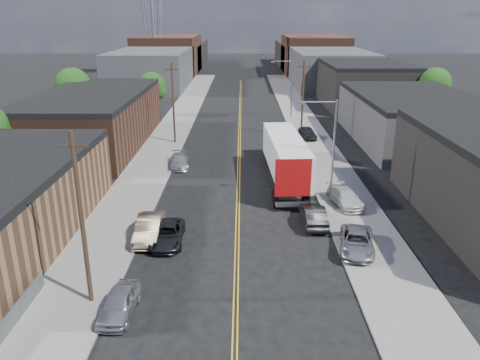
{
  "coord_description": "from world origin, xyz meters",
  "views": [
    {
      "loc": [
        0.35,
        -12.71,
        15.45
      ],
      "look_at": [
        0.18,
        23.84,
        2.5
      ],
      "focal_mm": 35.0,
      "sensor_mm": 36.0,
      "label": 1
    }
  ],
  "objects_px": {
    "semi_truck": "(284,153)",
    "car_left_c": "(167,234)",
    "car_left_b": "(149,229)",
    "car_left_d": "(179,161)",
    "car_right_oncoming": "(313,215)",
    "car_right_lot_c": "(307,133)",
    "car_right_lot_a": "(357,242)",
    "car_right_lot_b": "(345,198)",
    "car_left_a": "(119,303)"
  },
  "relations": [
    {
      "from": "semi_truck",
      "to": "car_left_c",
      "type": "xyz_separation_m",
      "value": [
        -9.5,
        -14.29,
        -1.91
      ]
    },
    {
      "from": "car_left_b",
      "to": "car_left_d",
      "type": "relative_size",
      "value": 1.09
    },
    {
      "from": "car_right_oncoming",
      "to": "car_right_lot_c",
      "type": "bearing_deg",
      "value": -97.79
    },
    {
      "from": "semi_truck",
      "to": "car_right_lot_c",
      "type": "distance_m",
      "value": 15.99
    },
    {
      "from": "car_left_b",
      "to": "car_right_lot_a",
      "type": "distance_m",
      "value": 14.74
    },
    {
      "from": "semi_truck",
      "to": "car_right_oncoming",
      "type": "xyz_separation_m",
      "value": [
        1.39,
        -11.14,
        -1.81
      ]
    },
    {
      "from": "car_left_c",
      "to": "car_left_d",
      "type": "bearing_deg",
      "value": 92.4
    },
    {
      "from": "car_left_c",
      "to": "car_left_d",
      "type": "xyz_separation_m",
      "value": [
        -1.4,
        17.71,
        -0.02
      ]
    },
    {
      "from": "car_left_c",
      "to": "car_right_oncoming",
      "type": "distance_m",
      "value": 11.34
    },
    {
      "from": "car_right_oncoming",
      "to": "car_right_lot_b",
      "type": "bearing_deg",
      "value": -133.05
    },
    {
      "from": "car_right_lot_a",
      "to": "car_right_lot_b",
      "type": "height_order",
      "value": "car_right_lot_b"
    },
    {
      "from": "car_right_oncoming",
      "to": "car_right_lot_a",
      "type": "xyz_separation_m",
      "value": [
        2.31,
        -4.54,
        0.05
      ]
    },
    {
      "from": "car_left_b",
      "to": "car_right_lot_b",
      "type": "xyz_separation_m",
      "value": [
        15.49,
        6.13,
        0.02
      ]
    },
    {
      "from": "car_left_b",
      "to": "car_right_oncoming",
      "type": "xyz_separation_m",
      "value": [
        12.29,
        2.54,
        -0.04
      ]
    },
    {
      "from": "semi_truck",
      "to": "car_left_a",
      "type": "distance_m",
      "value": 25.29
    },
    {
      "from": "car_left_a",
      "to": "car_left_c",
      "type": "relative_size",
      "value": 0.84
    },
    {
      "from": "car_right_lot_a",
      "to": "car_right_lot_c",
      "type": "relative_size",
      "value": 1.13
    },
    {
      "from": "car_left_d",
      "to": "car_right_lot_b",
      "type": "xyz_separation_m",
      "value": [
        15.49,
        -10.98,
        0.17
      ]
    },
    {
      "from": "car_right_lot_a",
      "to": "car_right_lot_c",
      "type": "height_order",
      "value": "car_right_lot_c"
    },
    {
      "from": "car_left_c",
      "to": "semi_truck",
      "type": "bearing_deg",
      "value": 54.26
    },
    {
      "from": "car_left_a",
      "to": "car_left_d",
      "type": "height_order",
      "value": "car_left_a"
    },
    {
      "from": "semi_truck",
      "to": "car_right_lot_a",
      "type": "relative_size",
      "value": 3.59
    },
    {
      "from": "car_right_lot_b",
      "to": "car_right_lot_c",
      "type": "height_order",
      "value": "car_right_lot_c"
    },
    {
      "from": "car_left_b",
      "to": "car_right_oncoming",
      "type": "relative_size",
      "value": 1.06
    },
    {
      "from": "car_right_oncoming",
      "to": "car_right_lot_c",
      "type": "distance_m",
      "value": 26.59
    },
    {
      "from": "car_right_lot_a",
      "to": "car_right_lot_b",
      "type": "bearing_deg",
      "value": 95.25
    },
    {
      "from": "car_left_a",
      "to": "car_left_d",
      "type": "relative_size",
      "value": 0.9
    },
    {
      "from": "car_left_a",
      "to": "car_right_oncoming",
      "type": "distance_m",
      "value": 16.87
    },
    {
      "from": "semi_truck",
      "to": "car_left_a",
      "type": "xyz_separation_m",
      "value": [
        -10.81,
        -22.78,
        -1.89
      ]
    },
    {
      "from": "semi_truck",
      "to": "car_right_lot_b",
      "type": "xyz_separation_m",
      "value": [
        4.59,
        -7.55,
        -1.75
      ]
    },
    {
      "from": "car_left_b",
      "to": "car_right_lot_a",
      "type": "bearing_deg",
      "value": -9.72
    },
    {
      "from": "car_left_d",
      "to": "car_right_lot_c",
      "type": "bearing_deg",
      "value": 30.95
    },
    {
      "from": "car_right_lot_c",
      "to": "car_right_lot_b",
      "type": "bearing_deg",
      "value": -97.51
    },
    {
      "from": "car_left_a",
      "to": "car_right_lot_a",
      "type": "distance_m",
      "value": 16.16
    },
    {
      "from": "car_left_d",
      "to": "car_right_oncoming",
      "type": "relative_size",
      "value": 0.97
    },
    {
      "from": "car_right_oncoming",
      "to": "semi_truck",
      "type": "bearing_deg",
      "value": -84.2
    },
    {
      "from": "car_left_b",
      "to": "car_left_d",
      "type": "xyz_separation_m",
      "value": [
        0.0,
        17.1,
        -0.16
      ]
    },
    {
      "from": "car_right_lot_b",
      "to": "car_right_lot_c",
      "type": "distance_m",
      "value": 22.83
    },
    {
      "from": "car_left_b",
      "to": "car_right_oncoming",
      "type": "bearing_deg",
      "value": 9.76
    },
    {
      "from": "semi_truck",
      "to": "car_left_a",
      "type": "height_order",
      "value": "semi_truck"
    },
    {
      "from": "car_left_b",
      "to": "car_right_oncoming",
      "type": "distance_m",
      "value": 12.55
    },
    {
      "from": "car_left_c",
      "to": "car_right_lot_b",
      "type": "distance_m",
      "value": 15.62
    },
    {
      "from": "car_right_lot_c",
      "to": "car_left_d",
      "type": "bearing_deg",
      "value": -150.22
    },
    {
      "from": "car_left_d",
      "to": "car_right_lot_c",
      "type": "xyz_separation_m",
      "value": [
        15.29,
        11.86,
        0.22
      ]
    },
    {
      "from": "car_left_d",
      "to": "car_right_oncoming",
      "type": "height_order",
      "value": "car_right_oncoming"
    },
    {
      "from": "car_left_a",
      "to": "car_right_lot_b",
      "type": "relative_size",
      "value": 0.87
    },
    {
      "from": "car_left_c",
      "to": "car_right_lot_c",
      "type": "bearing_deg",
      "value": 62.73
    },
    {
      "from": "car_right_lot_a",
      "to": "car_right_lot_b",
      "type": "relative_size",
      "value": 1.03
    },
    {
      "from": "car_right_lot_c",
      "to": "car_left_a",
      "type": "bearing_deg",
      "value": -119.79
    },
    {
      "from": "semi_truck",
      "to": "car_left_c",
      "type": "bearing_deg",
      "value": -126.84
    }
  ]
}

